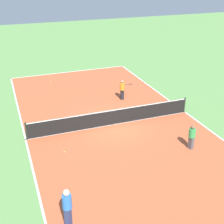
% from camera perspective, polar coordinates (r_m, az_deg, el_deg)
% --- Properties ---
extents(ground_plane, '(80.00, 80.00, 0.00)m').
position_cam_1_polar(ground_plane, '(19.77, 0.00, -2.36)').
color(ground_plane, '#60934C').
extents(court_surface, '(10.81, 22.91, 0.02)m').
position_cam_1_polar(court_surface, '(19.76, 0.00, -2.33)').
color(court_surface, '#B75633').
rests_on(court_surface, ground_plane).
extents(tennis_net, '(10.61, 0.10, 1.07)m').
position_cam_1_polar(tennis_net, '(19.51, 0.00, -0.88)').
color(tennis_net, black).
rests_on(tennis_net, court_surface).
extents(player_near_blue, '(0.51, 0.51, 1.72)m').
position_cam_1_polar(player_near_blue, '(12.34, -8.19, -16.54)').
color(player_near_blue, navy).
rests_on(player_near_blue, court_surface).
extents(player_far_green, '(0.45, 0.45, 1.43)m').
position_cam_1_polar(player_far_green, '(17.45, 14.39, -4.21)').
color(player_far_green, '#4C4C51').
rests_on(player_far_green, court_surface).
extents(player_center_orange, '(0.98, 0.51, 1.51)m').
position_cam_1_polar(player_center_orange, '(23.15, 1.91, 4.31)').
color(player_center_orange, black).
rests_on(player_center_orange, court_surface).
extents(tennis_ball_midcourt, '(0.07, 0.07, 0.07)m').
position_cam_1_polar(tennis_ball_midcourt, '(17.13, -8.72, -7.22)').
color(tennis_ball_midcourt, '#CCE033').
rests_on(tennis_ball_midcourt, court_surface).
extents(tennis_ball_left_sideline, '(0.07, 0.07, 0.07)m').
position_cam_1_polar(tennis_ball_left_sideline, '(27.47, -11.21, 5.45)').
color(tennis_ball_left_sideline, '#CCE033').
rests_on(tennis_ball_left_sideline, court_surface).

